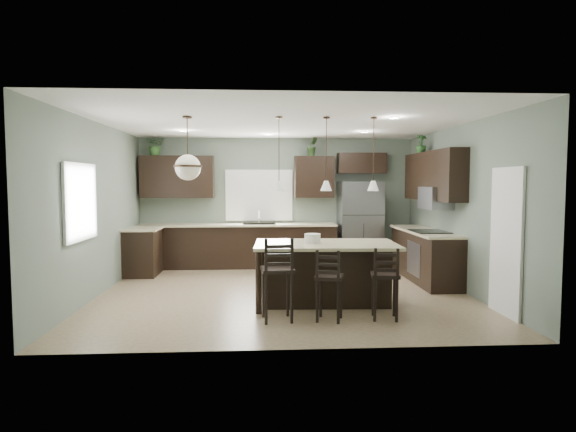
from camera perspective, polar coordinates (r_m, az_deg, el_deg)
The scene contains 33 objects.
ground at distance 8.11m, azimuth -0.54°, elevation -9.04°, with size 6.00×6.00×0.00m, color #9E8466.
pantry_door at distance 7.23m, azimuth 24.43°, elevation -2.80°, with size 0.04×0.82×2.04m, color white.
window_back at distance 10.63m, azimuth -3.45°, elevation 2.48°, with size 1.35×0.02×1.00m, color white.
window_left at distance 7.56m, azimuth -23.46°, elevation 1.54°, with size 0.02×1.10×1.00m, color white.
left_return_cabs at distance 9.96m, azimuth -16.81°, elevation -4.14°, with size 0.60×0.90×0.90m, color black.
left_return_countertop at distance 9.90m, azimuth -16.75°, elevation -1.45°, with size 0.66×0.96×0.04m, color beige.
back_lower_cabs at distance 10.45m, azimuth -5.90°, elevation -3.62°, with size 4.20×0.60×0.90m, color black.
back_countertop at distance 10.37m, azimuth -5.92°, elevation -1.06°, with size 4.20×0.66×0.04m, color beige.
sink_inset at distance 10.36m, azimuth -3.44°, elevation -0.97°, with size 0.70×0.45×0.01m, color gray.
faucet at distance 10.32m, azimuth -3.44°, elevation -0.18°, with size 0.02×0.02×0.28m, color silver.
back_upper_left at distance 10.62m, azimuth -12.97°, elevation 4.54°, with size 1.55×0.34×0.90m, color black.
back_upper_right at distance 10.54m, azimuth 3.10°, elevation 4.64°, with size 0.85×0.34×0.90m, color black.
fridge_header at distance 10.72m, azimuth 8.72°, elevation 6.19°, with size 1.05×0.34×0.45m, color black.
right_lower_cabs at distance 9.40m, azimuth 15.89°, elevation -4.60°, with size 0.60×2.35×0.90m, color black.
right_countertop at distance 9.34m, azimuth 15.83°, elevation -1.75°, with size 0.66×2.35×0.04m, color beige.
cooktop at distance 9.08m, azimuth 16.41°, elevation -1.76°, with size 0.58×0.75×0.02m, color black.
wall_oven_front at distance 9.05m, azimuth 14.64°, elevation -4.91°, with size 0.01×0.72×0.60m, color gray.
right_upper_cabs at distance 9.35m, azimuth 16.82°, elevation 4.56°, with size 0.34×2.35×0.90m, color black.
microwave at distance 9.07m, azimuth 17.08°, elevation 2.05°, with size 0.40×0.75×0.40m, color gray.
refrigerator at distance 10.53m, azimuth 8.51°, elevation -0.98°, with size 0.90×0.74×1.85m, color gray.
kitchen_island at distance 7.30m, azimuth 4.48°, elevation -6.82°, with size 2.11×1.20×0.92m, color black.
serving_dish at distance 7.20m, azimuth 2.92°, elevation -2.67°, with size 0.24×0.24×0.14m, color silver.
bar_stool_left at distance 6.39m, azimuth -1.29°, elevation -7.47°, with size 0.41×0.41×1.12m, color black.
bar_stool_center at distance 6.43m, azimuth 4.92°, elevation -8.14°, with size 0.36×0.36×0.96m, color black.
bar_stool_right at distance 6.60m, azimuth 11.42°, elevation -7.79°, with size 0.36×0.36×0.98m, color black.
pendant_left at distance 7.15m, azimuth -1.08°, elevation 7.36°, with size 0.17×0.17×1.10m, color silver, non-canonical shape.
pendant_center at distance 7.18m, azimuth 4.56°, elevation 7.33°, with size 0.17×0.17×1.10m, color silver, non-canonical shape.
pendant_right at distance 7.28m, azimuth 10.10°, elevation 7.24°, with size 0.17×0.17×1.10m, color silver, non-canonical shape.
chandelier at distance 7.27m, azimuth -11.82°, elevation 7.85°, with size 0.42×0.42×0.94m, color beige, non-canonical shape.
plant_back_left at distance 10.70m, azimuth -15.41°, elevation 8.12°, with size 0.41×0.35×0.45m, color #2F5726.
plant_back_right at distance 10.54m, azimuth 2.92°, elevation 8.29°, with size 0.24×0.20×0.44m, color #2B4920.
plant_right_wall at distance 9.95m, azimuth 15.49°, elevation 8.23°, with size 0.21×0.21×0.38m, color #2B5A27.
room_shell at distance 7.91m, azimuth -0.55°, elevation 3.04°, with size 6.00×6.00×6.00m.
Camera 1 is at (-0.40, -7.89, 1.83)m, focal length 30.00 mm.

